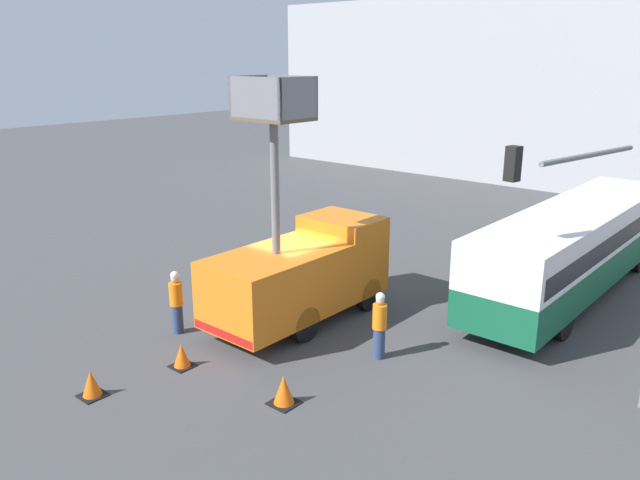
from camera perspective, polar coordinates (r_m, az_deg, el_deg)
ground_plane at (r=19.85m, az=-2.68°, el=-6.57°), size 120.00×120.00×0.00m
building_backdrop_far at (r=43.43m, az=24.35°, el=12.37°), size 44.00×10.00×11.47m
utility_truck at (r=18.69m, az=-1.74°, el=-2.72°), size 2.41×6.01×7.26m
city_bus at (r=22.52m, az=22.33°, el=-0.21°), size 2.56×12.40×2.98m
traffic_light_pole at (r=15.69m, az=24.40°, el=1.26°), size 4.18×3.92×5.88m
road_worker_near_truck at (r=18.52m, az=-13.00°, el=-5.55°), size 0.38×0.38×1.89m
road_worker_directing at (r=16.67m, az=5.46°, el=-7.77°), size 0.38×0.38×1.86m
traffic_cone_near_truck at (r=16.05m, az=-20.17°, el=-12.27°), size 0.58×0.58×0.67m
traffic_cone_mid_road at (r=14.83m, az=-3.33°, el=-13.58°), size 0.63×0.63×0.72m
traffic_cone_far_side at (r=16.80m, az=-12.53°, el=-10.32°), size 0.56×0.56×0.64m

